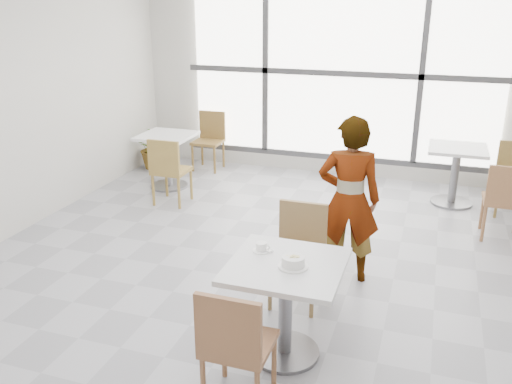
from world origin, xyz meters
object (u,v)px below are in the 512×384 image
(main_table, at_px, (286,292))
(bg_table_right, at_px, (456,167))
(bg_chair_left_near, at_px, (168,167))
(bg_chair_left_far, at_px, (210,136))
(bg_chair_right_near, at_px, (505,197))
(coffee_cup, at_px, (262,247))
(chair_far, at_px, (299,247))
(plant_left, at_px, (155,147))
(chair_near, at_px, (235,342))
(oatmeal_bowl, at_px, (293,262))
(bg_table_left, at_px, (167,153))
(person, at_px, (349,200))

(main_table, height_order, bg_table_right, same)
(bg_chair_left_near, height_order, bg_chair_left_far, same)
(bg_chair_right_near, bearing_deg, coffee_cup, 53.22)
(chair_far, distance_m, bg_chair_left_far, 4.04)
(chair_far, xyz_separation_m, coffee_cup, (-0.12, -0.67, 0.28))
(bg_chair_left_far, height_order, plant_left, bg_chair_left_far)
(main_table, height_order, chair_near, chair_near)
(chair_near, distance_m, oatmeal_bowl, 0.71)
(chair_near, bearing_deg, plant_left, -56.28)
(main_table, bearing_deg, plant_left, 129.26)
(bg_chair_left_near, bearing_deg, bg_chair_left_far, -85.27)
(bg_chair_right_near, bearing_deg, bg_table_right, -64.24)
(coffee_cup, bearing_deg, bg_chair_right_near, 53.22)
(chair_near, height_order, coffee_cup, chair_near)
(oatmeal_bowl, bearing_deg, bg_chair_left_near, 131.94)
(bg_table_left, relative_size, bg_chair_right_near, 0.86)
(bg_chair_left_near, height_order, bg_chair_right_near, same)
(oatmeal_bowl, relative_size, bg_chair_left_near, 0.24)
(person, distance_m, bg_chair_left_near, 2.74)
(oatmeal_bowl, height_order, person, person)
(chair_near, distance_m, bg_table_right, 4.54)
(bg_table_left, xyz_separation_m, bg_table_right, (3.76, 0.56, 0.00))
(bg_chair_left_near, bearing_deg, bg_chair_right_near, -177.45)
(chair_far, xyz_separation_m, bg_chair_left_near, (-2.13, 1.71, 0.00))
(chair_far, distance_m, bg_chair_left_near, 2.73)
(bg_chair_right_near, distance_m, plant_left, 4.98)
(plant_left, bearing_deg, oatmeal_bowl, -50.49)
(bg_table_right, distance_m, plant_left, 4.35)
(bg_table_right, xyz_separation_m, bg_chair_right_near, (0.49, -1.01, 0.01))
(person, relative_size, plant_left, 2.29)
(coffee_cup, bearing_deg, bg_table_left, 127.97)
(coffee_cup, bearing_deg, person, 69.44)
(person, relative_size, bg_table_right, 2.08)
(chair_far, relative_size, bg_table_right, 1.16)
(chair_far, bearing_deg, plant_left, 134.96)
(bg_chair_left_far, bearing_deg, chair_near, -65.18)
(bg_table_left, bearing_deg, coffee_cup, -52.03)
(coffee_cup, height_order, person, person)
(chair_far, distance_m, bg_table_right, 3.17)
(main_table, height_order, plant_left, main_table)
(chair_far, bearing_deg, bg_chair_left_near, 141.26)
(chair_near, relative_size, bg_table_left, 1.16)
(coffee_cup, distance_m, bg_table_left, 3.82)
(coffee_cup, height_order, bg_table_left, coffee_cup)
(chair_near, height_order, bg_table_left, chair_near)
(person, bearing_deg, bg_chair_left_near, -35.60)
(chair_far, height_order, bg_chair_right_near, same)
(main_table, height_order, person, person)
(chair_near, height_order, bg_chair_left_far, same)
(person, height_order, plant_left, person)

